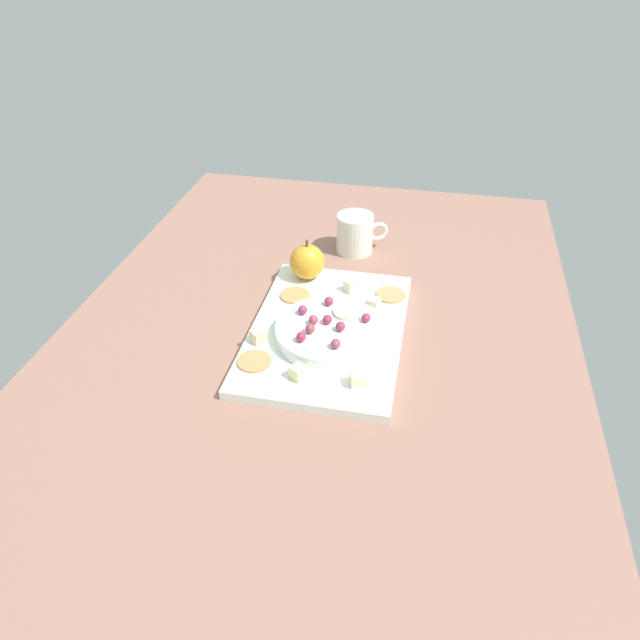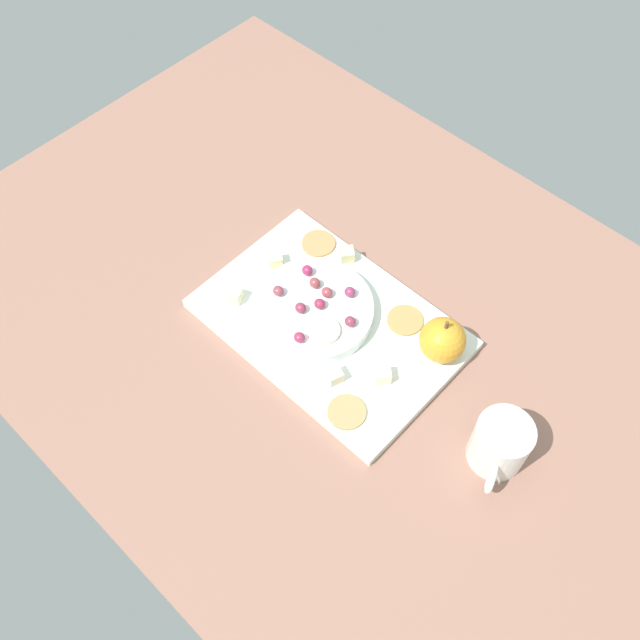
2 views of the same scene
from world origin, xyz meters
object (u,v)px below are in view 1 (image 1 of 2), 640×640
cheese_cube_4 (373,304)px  cracker_1 (254,361)px  grape_6 (340,326)px  cup (356,233)px  cracker_2 (295,295)px  grape_8 (307,328)px  apple_slice_0 (347,312)px  platter (328,331)px  grape_7 (336,344)px  grape_4 (329,301)px  apple_whole (307,262)px  grape_5 (366,317)px  grape_0 (303,310)px  serving_dish (330,332)px  cracker_0 (391,295)px  cheese_cube_0 (357,379)px  grape_3 (327,319)px  cheese_cube_2 (295,372)px  cheese_cube_1 (351,286)px  grape_2 (312,320)px  cheese_cube_3 (258,336)px  grape_1 (301,337)px

cheese_cube_4 → cracker_1: cheese_cube_4 is taller
grape_6 → cheese_cube_4: bearing=158.6°
cup → cracker_2: bearing=-19.2°
grape_8 → cracker_2: bearing=-158.0°
apple_slice_0 → platter: bearing=-65.7°
grape_7 → grape_4: bearing=-163.9°
apple_whole → grape_6: (17.80, 9.27, -0.27)cm
grape_5 → grape_0: bearing=-89.9°
grape_8 → serving_dish: bearing=125.5°
apple_whole → apple_slice_0: (13.08, 9.57, -0.73)cm
grape_7 → apple_slice_0: 9.09cm
cracker_0 → grape_6: grape_6 is taller
cheese_cube_0 → cheese_cube_4: size_ratio=1.00×
grape_3 → grape_0: bearing=-112.7°
cheese_cube_2 → grape_8: grape_8 is taller
cheese_cube_0 → grape_3: bearing=-149.2°
cheese_cube_1 → grape_7: size_ratio=1.22×
cracker_2 → grape_2: size_ratio=3.12×
serving_dish → grape_2: 3.40cm
serving_dish → grape_4: size_ratio=10.36×
cracker_0 → cheese_cube_4: bearing=-28.7°
platter → grape_4: bearing=-172.0°
cheese_cube_1 → cup: bearing=-173.7°
cheese_cube_4 → cracker_2: cheese_cube_4 is taller
cup → cheese_cube_1: bearing=6.3°
cheese_cube_4 → cup: 23.17cm
grape_8 → apple_slice_0: grape_8 is taller
grape_0 → grape_4: same height
grape_2 → cheese_cube_1: bearing=164.0°
cheese_cube_2 → cheese_cube_3: size_ratio=1.00×
platter → grape_1: grape_1 is taller
apple_whole → cracker_0: apple_whole is taller
cracker_0 → grape_8: 19.91cm
cheese_cube_0 → grape_1: size_ratio=1.22×
grape_0 → grape_7: same height
grape_1 → cup: 36.14cm
cheese_cube_4 → serving_dish: bearing=-31.7°
platter → grape_0: (0.09, -4.10, 3.72)cm
grape_0 → grape_3: (1.84, 4.40, -0.04)cm
grape_1 → grape_4: 10.64cm
grape_8 → cup: (-33.70, 2.31, -0.68)cm
cheese_cube_1 → cheese_cube_3: size_ratio=1.00×
apple_whole → grape_4: (11.24, 6.17, -0.31)cm
grape_1 → apple_slice_0: bearing=146.5°
cheese_cube_0 → apple_slice_0: 14.69cm
cracker_1 → grape_4: grape_4 is taller
cheese_cube_0 → cracker_1: cheese_cube_0 is taller
grape_0 → grape_4: (-3.26, 3.66, -0.03)cm
cracker_0 → apple_slice_0: 11.86cm
platter → apple_whole: (-14.41, -6.61, 4.00)cm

